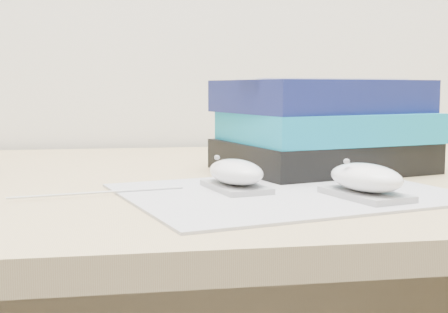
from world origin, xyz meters
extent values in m
cube|color=tan|center=(0.00, 1.58, 0.71)|extent=(1.60, 0.80, 0.03)
cube|color=#92929A|center=(0.01, 1.41, 0.73)|extent=(0.42, 0.36, 0.00)
cube|color=#9D9C9F|center=(-0.05, 1.43, 0.74)|extent=(0.07, 0.11, 0.01)
ellipsoid|color=white|center=(-0.05, 1.43, 0.75)|extent=(0.07, 0.11, 0.03)
ellipsoid|color=gray|center=(-0.07, 1.43, 0.77)|extent=(0.01, 0.01, 0.01)
cube|color=#A1A1A4|center=(0.08, 1.36, 0.74)|extent=(0.08, 0.11, 0.01)
ellipsoid|color=white|center=(0.08, 1.36, 0.75)|extent=(0.08, 0.11, 0.03)
ellipsoid|color=gray|center=(0.06, 1.36, 0.77)|extent=(0.01, 0.01, 0.01)
cylinder|color=silver|center=(-0.20, 1.43, 0.73)|extent=(0.19, 0.04, 0.00)
cube|color=black|center=(0.11, 1.59, 0.75)|extent=(0.32, 0.28, 0.04)
cube|color=#1086B1|center=(0.11, 1.59, 0.79)|extent=(0.30, 0.27, 0.04)
cube|color=navy|center=(0.11, 1.60, 0.84)|extent=(0.31, 0.27, 0.05)
cube|color=white|center=(0.11, 1.57, 0.86)|extent=(0.26, 0.13, 0.00)
camera|label=1|loc=(-0.18, 0.73, 0.85)|focal=50.00mm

